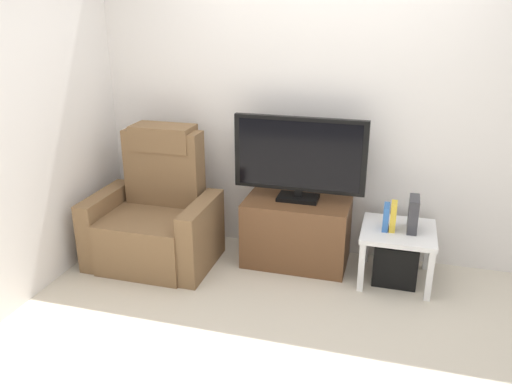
% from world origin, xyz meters
% --- Properties ---
extents(ground_plane, '(6.40, 6.40, 0.00)m').
position_xyz_m(ground_plane, '(0.00, 0.00, 0.00)').
color(ground_plane, beige).
extents(wall_back, '(6.40, 0.06, 2.60)m').
position_xyz_m(wall_back, '(0.00, 1.13, 1.30)').
color(wall_back, silver).
rests_on(wall_back, ground).
extents(wall_side, '(0.06, 4.48, 2.60)m').
position_xyz_m(wall_side, '(-1.88, 0.00, 1.30)').
color(wall_side, silver).
rests_on(wall_side, ground).
extents(tv_stand, '(0.83, 0.49, 0.54)m').
position_xyz_m(tv_stand, '(-0.12, 0.82, 0.27)').
color(tv_stand, brown).
rests_on(tv_stand, ground).
extents(television, '(1.03, 0.20, 0.66)m').
position_xyz_m(television, '(-0.12, 0.84, 0.89)').
color(television, black).
rests_on(television, tv_stand).
extents(recliner_armchair, '(0.98, 0.78, 1.08)m').
position_xyz_m(recliner_armchair, '(-1.24, 0.57, 0.37)').
color(recliner_armchair, brown).
rests_on(recliner_armchair, ground).
extents(side_table, '(0.54, 0.54, 0.42)m').
position_xyz_m(side_table, '(0.66, 0.74, 0.36)').
color(side_table, white).
rests_on(side_table, ground).
extents(subwoofer_box, '(0.32, 0.32, 0.32)m').
position_xyz_m(subwoofer_box, '(0.66, 0.74, 0.16)').
color(subwoofer_box, black).
rests_on(subwoofer_box, ground).
extents(book_leftmost, '(0.04, 0.14, 0.19)m').
position_xyz_m(book_leftmost, '(0.56, 0.72, 0.52)').
color(book_leftmost, '#3366B2').
rests_on(book_leftmost, side_table).
extents(book_middle, '(0.04, 0.13, 0.22)m').
position_xyz_m(book_middle, '(0.61, 0.72, 0.53)').
color(book_middle, gold).
rests_on(book_middle, side_table).
extents(game_console, '(0.07, 0.20, 0.26)m').
position_xyz_m(game_console, '(0.75, 0.75, 0.55)').
color(game_console, '#333338').
rests_on(game_console, side_table).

